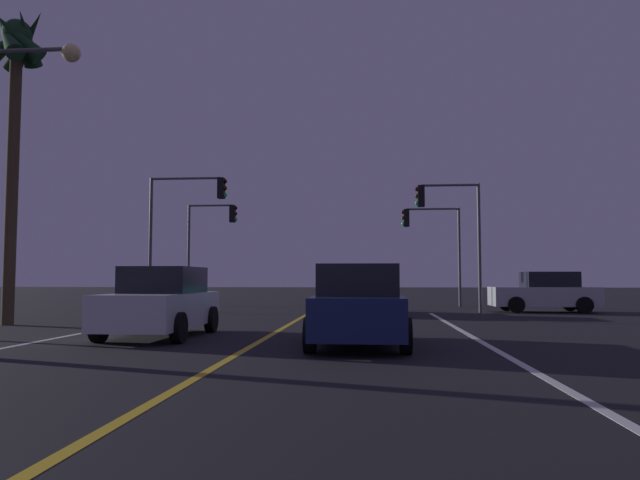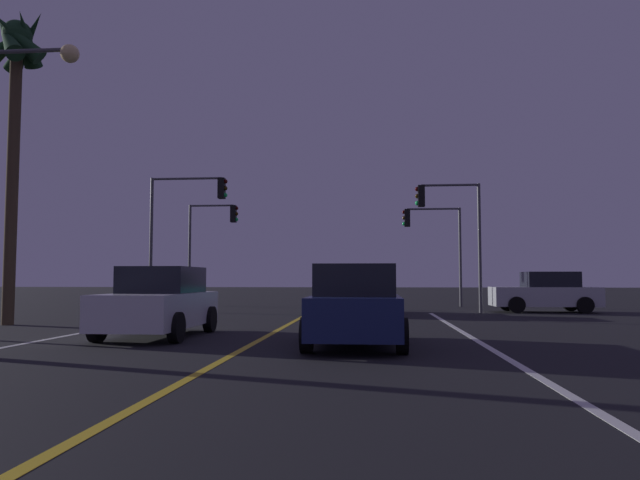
{
  "view_description": "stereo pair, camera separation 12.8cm",
  "coord_description": "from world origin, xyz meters",
  "px_view_note": "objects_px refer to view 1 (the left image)",
  "views": [
    {
      "loc": [
        2.46,
        1.74,
        1.41
      ],
      "look_at": [
        0.53,
        25.04,
        2.94
      ],
      "focal_mm": 33.33,
      "sensor_mm": 36.0,
      "label": 1
    },
    {
      "loc": [
        2.58,
        1.74,
        1.41
      ],
      "look_at": [
        0.53,
        25.04,
        2.94
      ],
      "focal_mm": 33.33,
      "sensor_mm": 36.0,
      "label": 2
    }
  ],
  "objects_px": {
    "car_oncoming": "(161,303)",
    "traffic_light_near_right": "(448,217)",
    "car_crossing_side": "(545,293)",
    "car_ahead_far": "(362,293)",
    "palm_tree_left_mid": "(16,70)",
    "traffic_light_near_left": "(186,212)",
    "car_lead_same_lane": "(359,307)",
    "traffic_light_far_right": "(431,233)",
    "traffic_light_far_left": "(212,231)"
  },
  "relations": [
    {
      "from": "car_oncoming",
      "to": "traffic_light_near_right",
      "type": "relative_size",
      "value": 0.8
    },
    {
      "from": "car_crossing_side",
      "to": "car_oncoming",
      "type": "distance_m",
      "value": 17.06
    },
    {
      "from": "car_ahead_far",
      "to": "palm_tree_left_mid",
      "type": "relative_size",
      "value": 0.43
    },
    {
      "from": "car_ahead_far",
      "to": "traffic_light_near_left",
      "type": "distance_m",
      "value": 8.49
    },
    {
      "from": "car_oncoming",
      "to": "car_lead_same_lane",
      "type": "relative_size",
      "value": 1.0
    },
    {
      "from": "car_oncoming",
      "to": "palm_tree_left_mid",
      "type": "bearing_deg",
      "value": -118.01
    },
    {
      "from": "car_oncoming",
      "to": "car_lead_same_lane",
      "type": "xyz_separation_m",
      "value": [
        4.83,
        -1.59,
        0.0
      ]
    },
    {
      "from": "traffic_light_far_right",
      "to": "traffic_light_far_left",
      "type": "distance_m",
      "value": 11.41
    },
    {
      "from": "car_oncoming",
      "to": "traffic_light_far_right",
      "type": "xyz_separation_m",
      "value": [
        8.21,
        16.44,
        2.93
      ]
    },
    {
      "from": "car_ahead_far",
      "to": "traffic_light_near_left",
      "type": "xyz_separation_m",
      "value": [
        -7.65,
        1.17,
        3.5
      ]
    },
    {
      "from": "car_lead_same_lane",
      "to": "traffic_light_near_left",
      "type": "xyz_separation_m",
      "value": [
        -7.7,
        12.53,
        3.5
      ]
    },
    {
      "from": "car_crossing_side",
      "to": "car_ahead_far",
      "type": "xyz_separation_m",
      "value": [
        -7.67,
        -1.89,
        0.0
      ]
    },
    {
      "from": "traffic_light_far_right",
      "to": "car_crossing_side",
      "type": "bearing_deg",
      "value": 131.65
    },
    {
      "from": "traffic_light_near_left",
      "to": "traffic_light_far_left",
      "type": "distance_m",
      "value": 5.52
    },
    {
      "from": "car_ahead_far",
      "to": "traffic_light_near_left",
      "type": "height_order",
      "value": "traffic_light_near_left"
    },
    {
      "from": "car_crossing_side",
      "to": "car_ahead_far",
      "type": "distance_m",
      "value": 7.9
    },
    {
      "from": "traffic_light_near_left",
      "to": "palm_tree_left_mid",
      "type": "xyz_separation_m",
      "value": [
        -3.04,
        -7.8,
        3.6
      ]
    },
    {
      "from": "traffic_light_near_left",
      "to": "palm_tree_left_mid",
      "type": "height_order",
      "value": "palm_tree_left_mid"
    },
    {
      "from": "traffic_light_near_left",
      "to": "traffic_light_far_left",
      "type": "height_order",
      "value": "traffic_light_near_left"
    },
    {
      "from": "traffic_light_far_right",
      "to": "traffic_light_far_left",
      "type": "xyz_separation_m",
      "value": [
        -11.41,
        -0.0,
        0.19
      ]
    },
    {
      "from": "traffic_light_far_left",
      "to": "car_oncoming",
      "type": "bearing_deg",
      "value": -78.96
    },
    {
      "from": "car_lead_same_lane",
      "to": "palm_tree_left_mid",
      "type": "distance_m",
      "value": 13.72
    },
    {
      "from": "traffic_light_far_left",
      "to": "palm_tree_left_mid",
      "type": "relative_size",
      "value": 0.54
    },
    {
      "from": "traffic_light_far_left",
      "to": "traffic_light_far_right",
      "type": "bearing_deg",
      "value": 0.0
    },
    {
      "from": "car_lead_same_lane",
      "to": "traffic_light_near_left",
      "type": "height_order",
      "value": "traffic_light_near_left"
    },
    {
      "from": "palm_tree_left_mid",
      "to": "car_lead_same_lane",
      "type": "bearing_deg",
      "value": -23.78
    },
    {
      "from": "car_oncoming",
      "to": "traffic_light_near_left",
      "type": "distance_m",
      "value": 11.84
    },
    {
      "from": "traffic_light_near_right",
      "to": "traffic_light_far_right",
      "type": "bearing_deg",
      "value": -88.12
    },
    {
      "from": "traffic_light_near_right",
      "to": "palm_tree_left_mid",
      "type": "xyz_separation_m",
      "value": [
        -14.29,
        -7.8,
        3.94
      ]
    },
    {
      "from": "car_ahead_far",
      "to": "palm_tree_left_mid",
      "type": "bearing_deg",
      "value": 121.8
    },
    {
      "from": "car_oncoming",
      "to": "car_ahead_far",
      "type": "xyz_separation_m",
      "value": [
        4.78,
        9.77,
        0.0
      ]
    },
    {
      "from": "car_lead_same_lane",
      "to": "traffic_light_near_right",
      "type": "bearing_deg",
      "value": -15.84
    },
    {
      "from": "traffic_light_near_right",
      "to": "car_oncoming",
      "type": "bearing_deg",
      "value": 52.53
    },
    {
      "from": "car_ahead_far",
      "to": "palm_tree_left_mid",
      "type": "xyz_separation_m",
      "value": [
        -10.69,
        -6.63,
        7.1
      ]
    },
    {
      "from": "traffic_light_near_left",
      "to": "traffic_light_far_left",
      "type": "xyz_separation_m",
      "value": [
        -0.34,
        5.5,
        -0.39
      ]
    },
    {
      "from": "car_oncoming",
      "to": "car_lead_same_lane",
      "type": "height_order",
      "value": "same"
    },
    {
      "from": "traffic_light_near_left",
      "to": "traffic_light_far_right",
      "type": "height_order",
      "value": "traffic_light_near_left"
    },
    {
      "from": "car_lead_same_lane",
      "to": "traffic_light_far_left",
      "type": "height_order",
      "value": "traffic_light_far_left"
    },
    {
      "from": "traffic_light_near_right",
      "to": "traffic_light_far_left",
      "type": "relative_size",
      "value": 1.01
    },
    {
      "from": "car_crossing_side",
      "to": "car_oncoming",
      "type": "xyz_separation_m",
      "value": [
        -12.46,
        -11.66,
        0.0
      ]
    },
    {
      "from": "car_crossing_side",
      "to": "traffic_light_near_right",
      "type": "distance_m",
      "value": 5.2
    },
    {
      "from": "traffic_light_near_right",
      "to": "palm_tree_left_mid",
      "type": "bearing_deg",
      "value": 28.61
    },
    {
      "from": "traffic_light_near_left",
      "to": "car_oncoming",
      "type": "bearing_deg",
      "value": -75.32
    },
    {
      "from": "car_ahead_far",
      "to": "car_oncoming",
      "type": "bearing_deg",
      "value": 153.92
    },
    {
      "from": "car_lead_same_lane",
      "to": "traffic_light_far_left",
      "type": "xyz_separation_m",
      "value": [
        -8.04,
        18.03,
        3.12
      ]
    },
    {
      "from": "car_crossing_side",
      "to": "car_oncoming",
      "type": "height_order",
      "value": "same"
    },
    {
      "from": "car_lead_same_lane",
      "to": "traffic_light_far_right",
      "type": "bearing_deg",
      "value": -10.6
    },
    {
      "from": "car_lead_same_lane",
      "to": "palm_tree_left_mid",
      "type": "xyz_separation_m",
      "value": [
        -10.74,
        4.73,
        7.1
      ]
    },
    {
      "from": "car_oncoming",
      "to": "palm_tree_left_mid",
      "type": "height_order",
      "value": "palm_tree_left_mid"
    },
    {
      "from": "car_oncoming",
      "to": "traffic_light_near_left",
      "type": "xyz_separation_m",
      "value": [
        -2.87,
        10.94,
        3.5
      ]
    }
  ]
}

